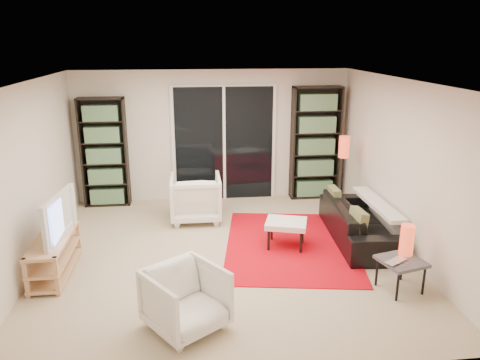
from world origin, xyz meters
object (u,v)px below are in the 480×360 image
bookshelf_left (104,153)px  floor_lamp (344,155)px  sofa (359,222)px  armchair_front (186,299)px  tv_stand (55,254)px  bookshelf_right (315,143)px  armchair_back (196,198)px  ottoman (286,225)px  side_table (401,263)px

bookshelf_left → floor_lamp: (4.11, -0.86, 0.05)m
sofa → armchair_front: size_ratio=2.66×
bookshelf_left → armchair_front: bookshelf_left is taller
tv_stand → sofa: size_ratio=0.64×
bookshelf_right → sofa: bookshelf_right is taller
armchair_back → ottoman: armchair_back is taller
armchair_back → floor_lamp: floor_lamp is taller
floor_lamp → armchair_front: bearing=-130.4°
armchair_back → ottoman: 1.77m
bookshelf_left → tv_stand: 2.73m
armchair_front → bookshelf_left: bearing=74.2°
tv_stand → armchair_back: bearing=42.3°
bookshelf_right → armchair_front: 4.76m
bookshelf_right → ottoman: bearing=-114.6°
bookshelf_right → armchair_back: bearing=-157.6°
bookshelf_right → armchair_back: 2.54m
tv_stand → ottoman: (3.12, 0.45, 0.08)m
armchair_front → floor_lamp: bearing=14.5°
sofa → side_table: 1.50m
armchair_back → armchair_front: bearing=87.3°
ottoman → tv_stand: bearing=-171.8°
tv_stand → armchair_front: 2.19m
bookshelf_left → tv_stand: size_ratio=1.55×
bookshelf_left → bookshelf_right: bookshelf_right is taller
armchair_front → sofa: bearing=2.5°
bookshelf_left → sofa: (3.99, -2.03, -0.69)m
armchair_front → side_table: (2.56, 0.49, 0.02)m
sofa → armchair_front: armchair_front is taller
ottoman → bookshelf_left: bearing=142.8°
sofa → side_table: bearing=-177.5°
ottoman → side_table: (1.11, -1.37, 0.01)m
bookshelf_left → armchair_front: 4.31m
armchair_back → armchair_front: 3.09m
tv_stand → side_table: bearing=-12.2°
bookshelf_left → ottoman: 3.64m
sofa → ottoman: size_ratio=2.85×
sofa → ottoman: 1.15m
bookshelf_left → floor_lamp: bookshelf_left is taller
bookshelf_right → floor_lamp: bookshelf_right is taller
bookshelf_left → armchair_back: bookshelf_left is taller
tv_stand → floor_lamp: 4.78m
sofa → floor_lamp: floor_lamp is taller
bookshelf_left → sofa: bookshelf_left is taller
bookshelf_left → armchair_back: size_ratio=2.31×
bookshelf_right → side_table: size_ratio=3.60×
armchair_back → floor_lamp: bearing=-177.7°
sofa → ottoman: bearing=100.3°
sofa → side_table: size_ratio=3.37×
armchair_back → side_table: (2.38, -2.60, -0.03)m
bookshelf_right → tv_stand: 4.94m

